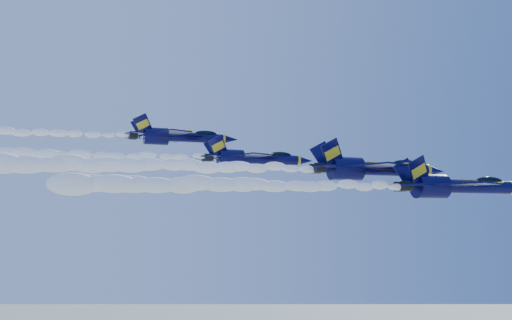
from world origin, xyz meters
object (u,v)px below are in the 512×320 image
object	(u,v)px
jet_lead	(457,186)
jet_fourth	(178,137)
jet_third	(253,158)
jet_second	(372,169)

from	to	relation	value
jet_lead	jet_fourth	world-z (taller)	jet_fourth
jet_third	jet_fourth	world-z (taller)	jet_fourth
jet_lead	jet_fourth	size ratio (longest dim) A/B	1.22
jet_second	jet_third	distance (m)	16.81
jet_second	jet_fourth	xyz separation A→B (m)	(-22.99, 15.70, 5.40)
jet_fourth	jet_third	bearing A→B (deg)	-30.72
jet_fourth	jet_lead	bearing A→B (deg)	-33.89
jet_second	jet_third	bearing A→B (deg)	143.25
jet_second	jet_fourth	bearing A→B (deg)	145.67
jet_second	jet_lead	bearing A→B (deg)	-32.71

